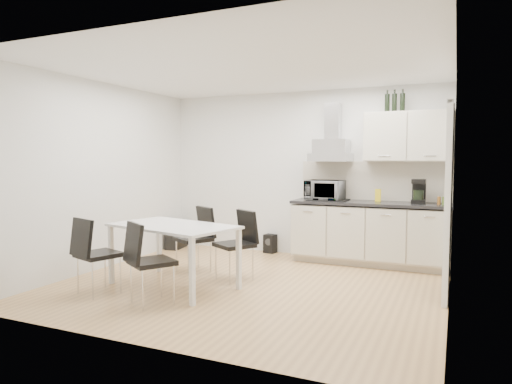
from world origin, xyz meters
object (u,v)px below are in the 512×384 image
(guitar_amp, at_px, (177,235))
(dining_table, at_px, (173,231))
(chair_far_right, at_px, (234,246))
(chair_near_right, at_px, (152,263))
(chair_near_left, at_px, (99,256))
(kitchenette, at_px, (372,208))
(floor_speaker, at_px, (270,244))
(chair_far_left, at_px, (193,240))

(guitar_amp, bearing_deg, dining_table, -64.59)
(chair_far_right, relative_size, chair_near_right, 1.00)
(chair_near_left, bearing_deg, kitchenette, 64.89)
(guitar_amp, height_order, floor_speaker, guitar_amp)
(floor_speaker, bearing_deg, guitar_amp, -162.12)
(kitchenette, bearing_deg, guitar_amp, -178.53)
(kitchenette, distance_m, chair_near_left, 3.79)
(chair_near_right, bearing_deg, kitchenette, 88.95)
(chair_near_left, distance_m, guitar_amp, 2.75)
(chair_far_left, relative_size, chair_far_right, 1.00)
(guitar_amp, bearing_deg, kitchenette, -5.69)
(dining_table, xyz_separation_m, floor_speaker, (0.32, 2.31, -0.53))
(chair_far_left, bearing_deg, dining_table, 132.15)
(dining_table, height_order, floor_speaker, dining_table)
(chair_far_left, height_order, guitar_amp, chair_far_left)
(dining_table, distance_m, chair_far_right, 0.81)
(chair_far_right, bearing_deg, kitchenette, -100.77)
(guitar_amp, distance_m, floor_speaker, 1.66)
(dining_table, distance_m, chair_near_left, 0.88)
(kitchenette, xyz_separation_m, chair_near_right, (-1.81, -2.80, -0.39))
(chair_near_right, relative_size, guitar_amp, 1.58)
(floor_speaker, bearing_deg, chair_near_right, -83.70)
(kitchenette, relative_size, chair_far_left, 2.86)
(chair_far_left, relative_size, chair_near_right, 1.00)
(dining_table, relative_size, chair_far_left, 1.90)
(chair_far_right, distance_m, chair_near_right, 1.27)
(dining_table, xyz_separation_m, chair_far_left, (-0.16, 0.71, -0.24))
(kitchenette, relative_size, chair_near_left, 2.86)
(dining_table, distance_m, chair_near_right, 0.72)
(chair_far_left, xyz_separation_m, chair_near_right, (0.33, -1.37, 0.00))
(chair_near_left, bearing_deg, chair_far_left, 89.34)
(floor_speaker, bearing_deg, dining_table, -88.77)
(kitchenette, xyz_separation_m, dining_table, (-1.98, -2.14, -0.15))
(chair_near_left, xyz_separation_m, chair_near_right, (0.78, -0.06, 0.00))
(dining_table, xyz_separation_m, chair_near_left, (-0.61, -0.59, -0.24))
(chair_far_right, xyz_separation_m, floor_speaker, (-0.21, 1.74, -0.29))
(chair_far_left, bearing_deg, chair_near_left, 100.46)
(chair_near_right, relative_size, floor_speaker, 2.91)
(chair_far_right, height_order, guitar_amp, chair_far_right)
(kitchenette, distance_m, chair_near_right, 3.35)
(chair_near_left, distance_m, floor_speaker, 3.06)
(floor_speaker, bearing_deg, chair_near_left, -98.65)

